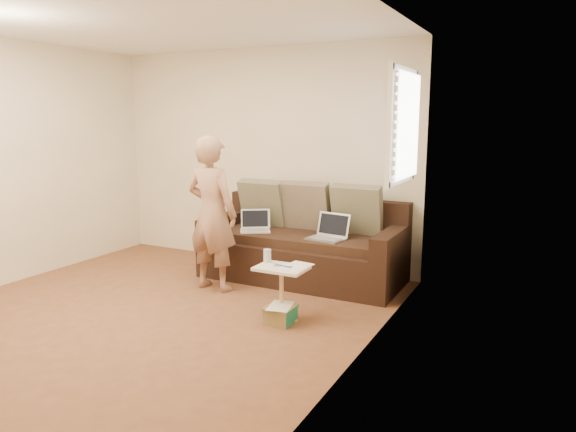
% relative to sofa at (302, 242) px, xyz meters
% --- Properties ---
extents(floor, '(4.50, 4.50, 0.00)m').
position_rel_sofa_xyz_m(floor, '(-0.78, -1.77, -0.42)').
color(floor, brown).
rests_on(floor, ground).
extents(ceiling, '(4.50, 4.50, 0.00)m').
position_rel_sofa_xyz_m(ceiling, '(-0.78, -1.77, 2.18)').
color(ceiling, white).
rests_on(ceiling, wall_back).
extents(wall_back, '(4.00, 0.00, 4.00)m').
position_rel_sofa_xyz_m(wall_back, '(-0.78, 0.48, 0.87)').
color(wall_back, beige).
rests_on(wall_back, ground).
extents(wall_right, '(0.00, 4.50, 4.50)m').
position_rel_sofa_xyz_m(wall_right, '(1.22, -1.77, 0.87)').
color(wall_right, beige).
rests_on(wall_right, ground).
extents(window_blinds, '(0.12, 0.88, 1.08)m').
position_rel_sofa_xyz_m(window_blinds, '(1.17, -0.27, 1.28)').
color(window_blinds, white).
rests_on(window_blinds, wall_right).
extents(sofa, '(2.20, 0.95, 0.85)m').
position_rel_sofa_xyz_m(sofa, '(0.00, 0.00, 0.00)').
color(sofa, black).
rests_on(sofa, ground).
extents(pillow_left, '(0.55, 0.29, 0.57)m').
position_rel_sofa_xyz_m(pillow_left, '(-0.60, 0.19, 0.37)').
color(pillow_left, '#615F47').
rests_on(pillow_left, sofa).
extents(pillow_mid, '(0.55, 0.27, 0.57)m').
position_rel_sofa_xyz_m(pillow_mid, '(-0.05, 0.23, 0.37)').
color(pillow_mid, brown).
rests_on(pillow_mid, sofa).
extents(pillow_right, '(0.55, 0.28, 0.57)m').
position_rel_sofa_xyz_m(pillow_right, '(0.55, 0.23, 0.37)').
color(pillow_right, '#615F47').
rests_on(pillow_right, sofa).
extents(laptop_silver, '(0.42, 0.33, 0.25)m').
position_rel_sofa_xyz_m(laptop_silver, '(0.35, -0.16, 0.10)').
color(laptop_silver, '#B7BABC').
rests_on(laptop_silver, sofa).
extents(laptop_white, '(0.41, 0.38, 0.24)m').
position_rel_sofa_xyz_m(laptop_white, '(-0.52, -0.14, 0.10)').
color(laptop_white, white).
rests_on(laptop_white, sofa).
extents(person, '(0.61, 0.43, 1.61)m').
position_rel_sofa_xyz_m(person, '(-0.68, -0.73, 0.38)').
color(person, '#9A6854').
rests_on(person, ground).
extents(side_table, '(0.44, 0.31, 0.49)m').
position_rel_sofa_xyz_m(side_table, '(0.36, -1.18, -0.18)').
color(side_table, silver).
rests_on(side_table, ground).
extents(drinking_glass, '(0.07, 0.07, 0.12)m').
position_rel_sofa_xyz_m(drinking_glass, '(0.18, -1.10, 0.12)').
color(drinking_glass, silver).
rests_on(drinking_glass, side_table).
extents(scissors, '(0.20, 0.14, 0.02)m').
position_rel_sofa_xyz_m(scissors, '(0.38, -1.18, 0.07)').
color(scissors, silver).
rests_on(scissors, side_table).
extents(paper_on_table, '(0.25, 0.33, 0.00)m').
position_rel_sofa_xyz_m(paper_on_table, '(0.47, -1.11, 0.06)').
color(paper_on_table, white).
rests_on(paper_on_table, side_table).
extents(striped_box, '(0.25, 0.25, 0.16)m').
position_rel_sofa_xyz_m(striped_box, '(0.39, -1.25, -0.35)').
color(striped_box, orange).
rests_on(striped_box, ground).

